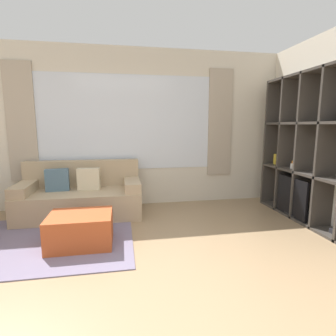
% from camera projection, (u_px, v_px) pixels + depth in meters
% --- Properties ---
extents(ground_plane, '(16.00, 16.00, 0.00)m').
position_uv_depth(ground_plane, '(140.00, 310.00, 2.02)').
color(ground_plane, '#9E7F5B').
extents(wall_back, '(6.67, 0.11, 2.70)m').
position_uv_depth(wall_back, '(127.00, 128.00, 4.53)').
color(wall_back, beige).
rests_on(wall_back, ground_plane).
extents(wall_right, '(0.07, 3.98, 2.70)m').
position_uv_depth(wall_right, '(331.00, 129.00, 3.63)').
color(wall_right, beige).
rests_on(wall_right, ground_plane).
extents(area_rug, '(2.58, 1.68, 0.01)m').
position_uv_depth(area_rug, '(24.00, 242.00, 3.17)').
color(area_rug, slate).
rests_on(area_rug, ground_plane).
extents(shelving_unit, '(0.35, 2.14, 2.16)m').
position_uv_depth(shelving_unit, '(317.00, 152.00, 3.67)').
color(shelving_unit, silver).
rests_on(shelving_unit, ground_plane).
extents(couch_main, '(1.82, 0.86, 0.84)m').
position_uv_depth(couch_main, '(81.00, 196.00, 4.12)').
color(couch_main, tan).
rests_on(couch_main, ground_plane).
extents(ottoman, '(0.72, 0.57, 0.38)m').
position_uv_depth(ottoman, '(81.00, 230.00, 3.09)').
color(ottoman, '#B74C23').
rests_on(ottoman, ground_plane).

